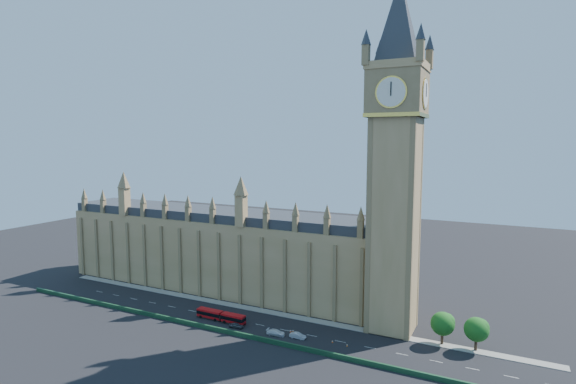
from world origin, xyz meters
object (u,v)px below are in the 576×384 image
at_px(car_silver, 298,336).
at_px(car_white, 276,333).
at_px(car_grey, 236,325).
at_px(red_bus, 221,316).

xyz_separation_m(car_silver, car_white, (-6.07, -0.83, 0.02)).
relative_size(car_silver, car_white, 0.86).
distance_m(car_grey, car_white, 12.20).
bearing_deg(red_bus, car_white, -4.01).
xyz_separation_m(car_grey, car_white, (12.19, 0.62, 0.05)).
height_order(car_grey, car_silver, car_silver).
distance_m(red_bus, car_white, 18.96).
xyz_separation_m(red_bus, car_silver, (24.95, -0.75, -0.69)).
bearing_deg(car_silver, car_grey, 95.81).
relative_size(red_bus, car_grey, 3.86).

